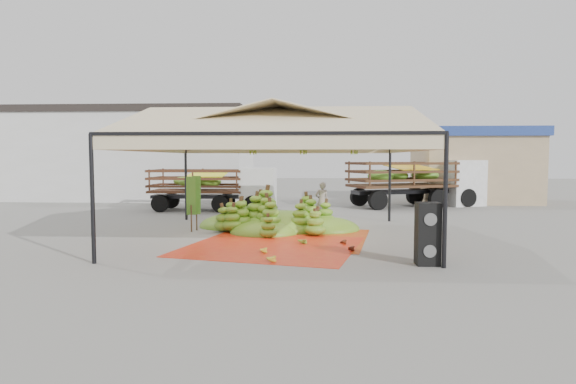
# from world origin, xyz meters

# --- Properties ---
(ground) EXTENTS (90.00, 90.00, 0.00)m
(ground) POSITION_xyz_m (0.00, 0.00, 0.00)
(ground) COLOR slate
(ground) RESTS_ON ground
(canopy_tent) EXTENTS (8.10, 8.10, 4.00)m
(canopy_tent) POSITION_xyz_m (0.00, 0.00, 3.30)
(canopy_tent) COLOR black
(canopy_tent) RESTS_ON ground
(building_white) EXTENTS (14.30, 6.30, 5.40)m
(building_white) POSITION_xyz_m (-10.00, 14.00, 2.71)
(building_white) COLOR silver
(building_white) RESTS_ON ground
(building_tan) EXTENTS (6.30, 5.30, 4.10)m
(building_tan) POSITION_xyz_m (10.00, 13.00, 2.07)
(building_tan) COLOR tan
(building_tan) RESTS_ON ground
(tarp_left) EXTENTS (5.43, 5.27, 0.01)m
(tarp_left) POSITION_xyz_m (-0.08, -1.64, 0.01)
(tarp_left) COLOR #C43B12
(tarp_left) RESTS_ON ground
(tarp_right) EXTENTS (4.74, 4.91, 0.01)m
(tarp_right) POSITION_xyz_m (0.60, -0.15, 0.01)
(tarp_right) COLOR #CE5113
(tarp_right) RESTS_ON ground
(banana_heap) EXTENTS (6.27, 5.30, 1.27)m
(banana_heap) POSITION_xyz_m (-0.07, 1.89, 0.63)
(banana_heap) COLOR #3B7B19
(banana_heap) RESTS_ON ground
(hand_yellow_a) EXTENTS (0.56, 0.49, 0.23)m
(hand_yellow_a) POSITION_xyz_m (0.02, -3.62, 0.11)
(hand_yellow_a) COLOR #BD8E25
(hand_yellow_a) RESTS_ON ground
(hand_yellow_b) EXTENTS (0.47, 0.39, 0.21)m
(hand_yellow_b) POSITION_xyz_m (-0.29, -2.56, 0.11)
(hand_yellow_b) COLOR gold
(hand_yellow_b) RESTS_ON ground
(hand_red_a) EXTENTS (0.45, 0.37, 0.20)m
(hand_red_a) POSITION_xyz_m (2.00, -2.14, 0.10)
(hand_red_a) COLOR #522012
(hand_red_a) RESTS_ON ground
(hand_red_b) EXTENTS (0.47, 0.41, 0.18)m
(hand_red_b) POSITION_xyz_m (1.86, -1.14, 0.09)
(hand_red_b) COLOR #592E14
(hand_red_b) RESTS_ON ground
(hand_green) EXTENTS (0.56, 0.55, 0.20)m
(hand_green) POSITION_xyz_m (0.73, -1.09, 0.10)
(hand_green) COLOR #5D831B
(hand_green) RESTS_ON ground
(hanging_bunches) EXTENTS (3.24, 0.24, 0.20)m
(hanging_bunches) POSITION_xyz_m (0.76, -0.47, 2.62)
(hanging_bunches) COLOR #60841B
(hanging_bunches) RESTS_ON ground
(speaker_stack) EXTENTS (0.53, 0.46, 1.44)m
(speaker_stack) POSITION_xyz_m (3.70, -3.70, 0.72)
(speaker_stack) COLOR black
(speaker_stack) RESTS_ON ground
(banana_leaves) EXTENTS (0.96, 1.36, 3.70)m
(banana_leaves) POSITION_xyz_m (-2.89, 1.36, 0.00)
(banana_leaves) COLOR #366C1C
(banana_leaves) RESTS_ON ground
(vendor) EXTENTS (0.62, 0.48, 1.50)m
(vendor) POSITION_xyz_m (1.39, 4.41, 0.75)
(vendor) COLOR gray
(vendor) RESTS_ON ground
(truck_left) EXTENTS (5.80, 2.05, 1.99)m
(truck_left) POSITION_xyz_m (-3.41, 7.53, 1.23)
(truck_left) COLOR #4F2A1A
(truck_left) RESTS_ON ground
(truck_right) EXTENTS (7.22, 4.56, 2.35)m
(truck_right) POSITION_xyz_m (6.53, 10.13, 1.45)
(truck_right) COLOR #482F18
(truck_right) RESTS_ON ground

